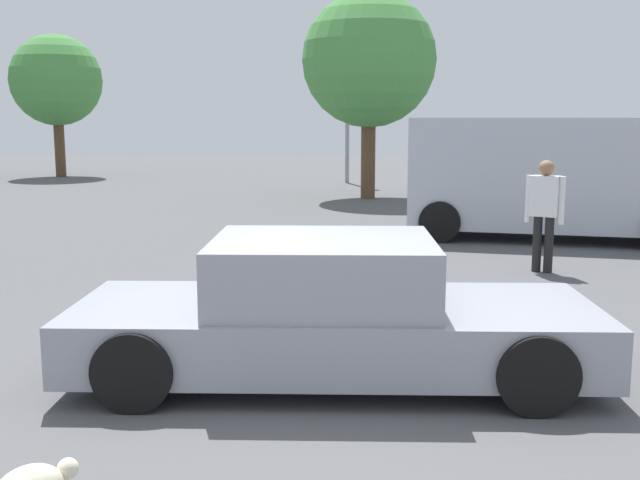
{
  "coord_description": "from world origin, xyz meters",
  "views": [
    {
      "loc": [
        -0.33,
        -6.17,
        2.26
      ],
      "look_at": [
        0.2,
        2.21,
        0.9
      ],
      "focal_mm": 42.49,
      "sensor_mm": 36.0,
      "label": 1
    }
  ],
  "objects": [
    {
      "name": "tree_far_right",
      "position": [
        -8.47,
        23.67,
        3.64
      ],
      "size": [
        3.42,
        3.42,
        5.37
      ],
      "color": "brown",
      "rests_on": "ground_plane"
    },
    {
      "name": "van_white",
      "position": [
        4.84,
        7.71,
        1.22
      ],
      "size": [
        5.39,
        3.48,
        2.26
      ],
      "rotation": [
        0.0,
        0.0,
        -0.31
      ],
      "color": "#B2B7C1",
      "rests_on": "ground_plane"
    },
    {
      "name": "sedan_foreground",
      "position": [
        0.17,
        0.22,
        0.57
      ],
      "size": [
        4.64,
        2.16,
        1.24
      ],
      "rotation": [
        0.0,
        0.0,
        -0.09
      ],
      "color": "gray",
      "rests_on": "ground_plane"
    },
    {
      "name": "ground_plane",
      "position": [
        0.0,
        0.0,
        0.0
      ],
      "size": [
        80.0,
        80.0,
        0.0
      ],
      "primitive_type": "plane",
      "color": "#515154"
    },
    {
      "name": "pedestrian",
      "position": [
        3.64,
        4.59,
        0.98
      ],
      "size": [
        0.48,
        0.42,
        1.65
      ],
      "rotation": [
        0.0,
        0.0,
        0.97
      ],
      "color": "black",
      "rests_on": "ground_plane"
    },
    {
      "name": "light_post_near",
      "position": [
        2.29,
        20.22,
        4.18
      ],
      "size": [
        0.44,
        0.44,
        6.13
      ],
      "color": "gray",
      "rests_on": "ground_plane"
    },
    {
      "name": "tree_back_left",
      "position": [
        2.36,
        15.0,
        3.81
      ],
      "size": [
        3.69,
        3.69,
        5.67
      ],
      "color": "brown",
      "rests_on": "ground_plane"
    }
  ]
}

